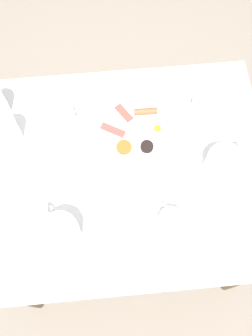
# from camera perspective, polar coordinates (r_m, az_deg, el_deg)

# --- Properties ---
(ground_plane) EXTENTS (8.00, 8.00, 0.00)m
(ground_plane) POSITION_cam_1_polar(r_m,az_deg,el_deg) (2.16, -0.00, -7.83)
(ground_plane) COLOR gray
(table) EXTENTS (0.86, 1.04, 0.78)m
(table) POSITION_cam_1_polar(r_m,az_deg,el_deg) (1.49, -0.00, -1.47)
(table) COLOR white
(table) RESTS_ON ground_plane
(breakfast_plate) EXTENTS (0.32, 0.32, 0.04)m
(breakfast_plate) POSITION_cam_1_polar(r_m,az_deg,el_deg) (1.47, 1.43, 5.45)
(breakfast_plate) COLOR white
(breakfast_plate) RESTS_ON table
(teapot_near) EXTENTS (0.20, 0.13, 0.13)m
(teapot_near) POSITION_cam_1_polar(r_m,az_deg,el_deg) (1.31, -9.51, -9.33)
(teapot_near) COLOR white
(teapot_near) RESTS_ON table
(teapot_far) EXTENTS (0.16, 0.17, 0.13)m
(teapot_far) POSITION_cam_1_polar(r_m,az_deg,el_deg) (1.41, 13.97, 0.51)
(teapot_far) COLOR white
(teapot_far) RESTS_ON table
(teacup_with_saucer_left) EXTENTS (0.16, 0.16, 0.06)m
(teacup_with_saucer_left) POSITION_cam_1_polar(r_m,az_deg,el_deg) (1.34, 6.47, -7.67)
(teacup_with_saucer_left) COLOR white
(teacup_with_saucer_left) RESTS_ON table
(teacup_with_saucer_right) EXTENTS (0.16, 0.16, 0.06)m
(teacup_with_saucer_right) POSITION_cam_1_polar(r_m,az_deg,el_deg) (1.50, -8.95, 7.17)
(teacup_with_saucer_right) COLOR white
(teacup_with_saucer_right) RESTS_ON table
(water_glass_short) EXTENTS (0.08, 0.08, 0.13)m
(water_glass_short) POSITION_cam_1_polar(r_m,az_deg,el_deg) (1.47, -16.72, 5.30)
(water_glass_short) COLOR white
(water_glass_short) RESTS_ON table
(creamer_jug) EXTENTS (0.09, 0.07, 0.06)m
(creamer_jug) POSITION_cam_1_polar(r_m,az_deg,el_deg) (1.53, 10.76, 9.08)
(creamer_jug) COLOR white
(creamer_jug) RESTS_ON table
(fork_by_plate) EXTENTS (0.17, 0.10, 0.00)m
(fork_by_plate) POSITION_cam_1_polar(r_m,az_deg,el_deg) (1.41, 17.70, -8.93)
(fork_by_plate) COLOR silver
(fork_by_plate) RESTS_ON table
(knife_by_plate) EXTENTS (0.14, 0.19, 0.00)m
(knife_by_plate) POSITION_cam_1_polar(r_m,az_deg,el_deg) (1.45, -14.59, -1.76)
(knife_by_plate) COLOR silver
(knife_by_plate) RESTS_ON table
(spoon_for_tea) EXTENTS (0.05, 0.16, 0.00)m
(spoon_for_tea) POSITION_cam_1_polar(r_m,az_deg,el_deg) (1.37, -0.93, -5.22)
(spoon_for_tea) COLOR silver
(spoon_for_tea) RESTS_ON table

